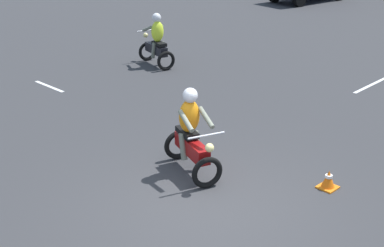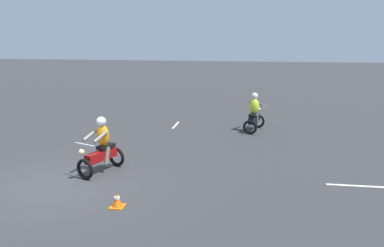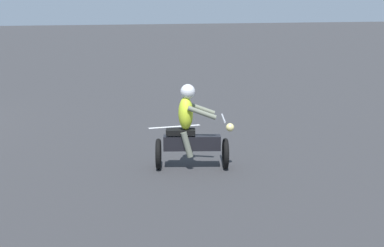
{
  "view_description": "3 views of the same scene",
  "coord_description": "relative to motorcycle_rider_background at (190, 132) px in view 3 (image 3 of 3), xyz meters",
  "views": [
    {
      "loc": [
        5.42,
        -5.54,
        4.71
      ],
      "look_at": [
        -1.06,
        0.75,
        1.0
      ],
      "focal_mm": 50.0,
      "sensor_mm": 36.0,
      "label": 1
    },
    {
      "loc": [
        8.69,
        5.26,
        3.81
      ],
      "look_at": [
        -4.06,
        2.89,
        0.9
      ],
      "focal_mm": 35.0,
      "sensor_mm": 36.0,
      "label": 2
    },
    {
      "loc": [
        -4.5,
        14.63,
        3.19
      ],
      "look_at": [
        -7.07,
        5.02,
        0.9
      ],
      "focal_mm": 50.0,
      "sensor_mm": 36.0,
      "label": 3
    }
  ],
  "objects": [
    {
      "name": "motorcycle_rider_background",
      "position": [
        0.0,
        0.0,
        0.0
      ],
      "size": [
        1.56,
        0.94,
        1.66
      ],
      "rotation": [
        0.0,
        0.0,
        1.33
      ],
      "color": "black",
      "rests_on": "ground"
    },
    {
      "name": "lane_stripe_w",
      "position": [
        -0.51,
        -3.53,
        -0.72
      ],
      "size": [
        1.37,
        0.14,
        0.01
      ],
      "primitive_type": "cube",
      "rotation": [
        0.0,
        0.0,
        4.74
      ],
      "color": "silver",
      "rests_on": "ground"
    }
  ]
}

